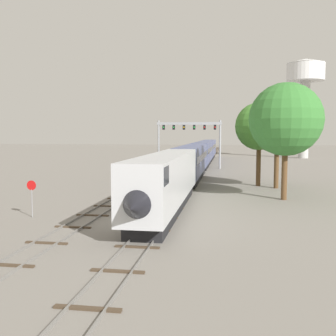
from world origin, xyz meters
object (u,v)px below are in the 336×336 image
trackside_tree_left (286,120)px  trackside_tree_right (277,128)px  stop_sign (32,193)px  signal_gantry (189,133)px  trackside_tree_mid (259,127)px  passenger_train (198,156)px  water_tower (305,80)px

trackside_tree_left → trackside_tree_right: bearing=88.5°
stop_sign → trackside_tree_left: size_ratio=0.25×
trackside_tree_left → signal_gantry: bearing=110.9°
stop_sign → trackside_tree_left: 24.19m
trackside_tree_mid → trackside_tree_right: 2.67m
signal_gantry → trackside_tree_left: (12.76, -33.51, 1.28)m
signal_gantry → passenger_train: bearing=-69.9°
passenger_train → trackside_tree_left: size_ratio=8.02×
stop_sign → trackside_tree_left: bearing=28.9°
water_tower → stop_sign: 89.45m
trackside_tree_left → trackside_tree_right: trackside_tree_left is taller
passenger_train → signal_gantry: bearing=110.1°
trackside_tree_right → stop_sign: bearing=-136.5°
passenger_train → trackside_tree_left: bearing=-69.0°
passenger_train → stop_sign: passenger_train is taller
passenger_train → stop_sign: size_ratio=31.82×
passenger_train → water_tower: 51.59m
signal_gantry → trackside_tree_right: 28.32m
passenger_train → signal_gantry: (-2.25, 6.16, 3.97)m
signal_gantry → stop_sign: (-7.75, -44.85, -4.70)m
water_tower → stop_sign: (-34.66, -80.34, -18.58)m
water_tower → stop_sign: water_tower is taller
signal_gantry → water_tower: (26.91, 35.49, 13.88)m
trackside_tree_left → trackside_tree_mid: (-1.75, 10.14, -0.49)m
passenger_train → trackside_tree_left: trackside_tree_left is taller
trackside_tree_mid → trackside_tree_right: (1.96, -1.80, -0.21)m
trackside_tree_left → trackside_tree_mid: bearing=99.8°
passenger_train → trackside_tree_right: (10.73, -19.01, 4.54)m
passenger_train → trackside_tree_mid: 19.89m
water_tower → trackside_tree_mid: (-15.90, -58.86, -13.10)m
water_tower → trackside_tree_right: water_tower is taller
stop_sign → signal_gantry: bearing=80.2°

